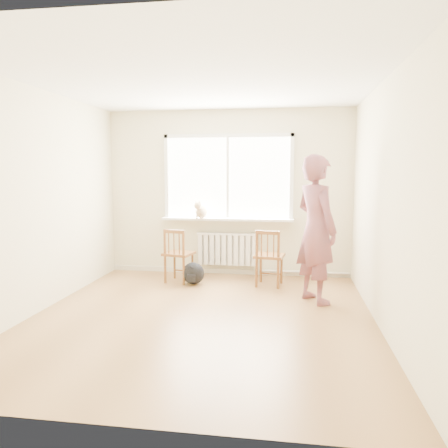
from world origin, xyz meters
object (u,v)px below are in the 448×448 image
at_px(chair_left, 177,255).
at_px(cat, 201,211).
at_px(person, 316,229).
at_px(backpack, 193,273).
at_px(chair_right, 269,258).

xyz_separation_m(chair_left, cat, (0.27, 0.50, 0.65)).
relative_size(person, backpack, 5.71).
bearing_deg(chair_left, backpack, 175.44).
distance_m(chair_left, cat, 0.86).
relative_size(chair_right, backpack, 2.53).
xyz_separation_m(person, cat, (-1.76, 1.20, 0.11)).
height_order(chair_right, cat, cat).
bearing_deg(backpack, cat, 89.08).
bearing_deg(backpack, chair_left, 163.26).
bearing_deg(cat, person, -19.96).
distance_m(chair_right, cat, 1.40).
distance_m(chair_right, backpack, 1.17).
bearing_deg(chair_left, cat, -106.40).
relative_size(person, cat, 4.42).
bearing_deg(person, backpack, 37.33).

